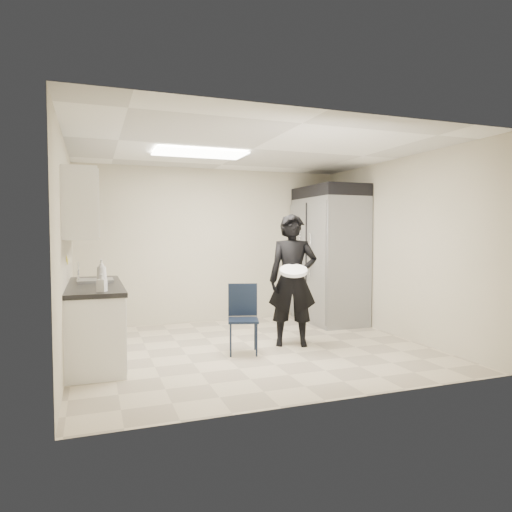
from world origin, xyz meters
name	(u,v)px	position (x,y,z in m)	size (l,w,h in m)	color
floor	(253,349)	(0.00, 0.00, 0.00)	(4.50, 4.50, 0.00)	#C4B79A
ceiling	(253,149)	(0.00, 0.00, 2.60)	(4.50, 4.50, 0.00)	white
back_wall	(214,245)	(0.00, 2.00, 1.30)	(4.50, 4.50, 0.00)	beige
left_wall	(65,253)	(-2.25, 0.00, 1.30)	(4.00, 4.00, 0.00)	beige
right_wall	(397,248)	(2.25, 0.00, 1.30)	(4.00, 4.00, 0.00)	beige
ceiling_panel	(200,153)	(-0.60, 0.40, 2.57)	(1.20, 0.60, 0.02)	white
lower_counter	(95,323)	(-1.95, 0.20, 0.43)	(0.60, 1.90, 0.86)	silver
countertop	(94,286)	(-1.95, 0.20, 0.89)	(0.64, 1.95, 0.05)	black
sink	(96,285)	(-1.93, 0.45, 0.87)	(0.42, 0.40, 0.14)	gray
faucet	(78,273)	(-2.13, 0.45, 1.02)	(0.02, 0.02, 0.24)	silver
upper_cabinets	(81,207)	(-2.08, 0.20, 1.83)	(0.35, 1.80, 0.75)	silver
towel_dispenser	(78,226)	(-2.14, 1.35, 1.62)	(0.22, 0.30, 0.35)	black
notice_sticker_left	(67,259)	(-2.24, 0.10, 1.22)	(0.00, 0.12, 0.07)	yellow
notice_sticker_right	(68,261)	(-2.24, 0.30, 1.18)	(0.00, 0.12, 0.07)	yellow
commercial_fridge	(329,260)	(1.83, 1.27, 1.05)	(0.80, 1.35, 2.10)	gray
fridge_compressor	(330,192)	(1.83, 1.27, 2.20)	(0.80, 1.35, 0.20)	black
folding_chair	(243,320)	(-0.19, -0.18, 0.42)	(0.37, 0.37, 0.84)	black
man_tuxedo	(293,280)	(0.57, -0.01, 0.89)	(0.65, 0.43, 1.77)	black
bucket_lid	(294,271)	(0.48, -0.24, 1.03)	(0.36, 0.36, 0.04)	white
soap_bottle_a	(102,272)	(-1.87, -0.02, 1.06)	(0.12, 0.12, 0.31)	silver
soap_bottle_b	(102,282)	(-1.88, -0.58, 1.01)	(0.09, 0.09, 0.19)	#A5A6B1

